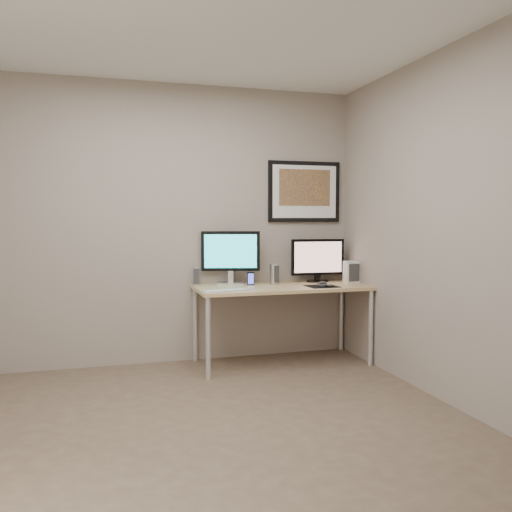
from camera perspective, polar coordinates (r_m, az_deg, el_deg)
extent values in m
plane|color=brown|center=(3.70, -5.49, -17.56)|extent=(3.60, 3.60, 0.00)
plane|color=white|center=(3.66, -5.79, 23.85)|extent=(3.60, 3.60, 0.00)
plane|color=gray|center=(5.12, -9.23, 3.31)|extent=(3.60, 0.00, 3.60)
plane|color=gray|center=(4.17, 19.48, 2.99)|extent=(0.00, 3.40, 3.40)
cube|color=#A57750|center=(5.05, 2.72, -3.32)|extent=(1.60, 0.70, 0.03)
cylinder|color=silver|center=(4.62, -5.05, -8.62)|extent=(0.04, 0.04, 0.70)
cylinder|color=silver|center=(5.21, -6.42, -7.17)|extent=(0.04, 0.04, 0.70)
cylinder|color=silver|center=(5.13, 11.97, -7.41)|extent=(0.04, 0.04, 0.70)
cylinder|color=silver|center=(5.67, 8.97, -6.28)|extent=(0.04, 0.04, 0.70)
cube|color=black|center=(5.45, 5.09, 6.75)|extent=(0.75, 0.03, 0.60)
cube|color=silver|center=(5.43, 5.15, 6.76)|extent=(0.67, 0.00, 0.52)
cube|color=orange|center=(5.43, 5.17, 7.18)|extent=(0.54, 0.00, 0.36)
cube|color=#B8B8BE|center=(5.16, -2.68, -2.88)|extent=(0.29, 0.24, 0.02)
cube|color=#B8B8BE|center=(5.15, -2.69, -2.17)|extent=(0.06, 0.05, 0.11)
cube|color=black|center=(5.13, -2.69, 0.52)|extent=(0.54, 0.18, 0.38)
cube|color=#1FACB3|center=(5.11, -2.64, 0.51)|extent=(0.48, 0.13, 0.32)
cube|color=black|center=(5.37, 6.48, -2.63)|extent=(0.23, 0.13, 0.02)
cube|color=black|center=(5.37, 6.49, -2.26)|extent=(0.05, 0.04, 0.05)
cube|color=black|center=(5.35, 6.50, -0.10)|extent=(0.54, 0.05, 0.35)
cube|color=tan|center=(5.33, 6.58, -0.12)|extent=(0.49, 0.02, 0.30)
cylinder|color=#B8B8BE|center=(5.10, -6.32, -2.12)|extent=(0.08, 0.08, 0.17)
cylinder|color=#B8B8BE|center=(5.18, 1.89, -1.89)|extent=(0.10, 0.10, 0.19)
cube|color=black|center=(4.93, -0.56, -2.50)|extent=(0.07, 0.07, 0.14)
cube|color=silver|center=(4.66, -3.22, -3.65)|extent=(0.42, 0.19, 0.01)
cube|color=black|center=(5.02, 6.97, -3.18)|extent=(0.29, 0.26, 0.00)
ellipsoid|color=black|center=(5.04, 7.05, -2.90)|extent=(0.08, 0.13, 0.04)
cube|color=black|center=(5.01, 7.37, -3.10)|extent=(0.07, 0.17, 0.02)
cube|color=silver|center=(5.32, 10.03, -1.67)|extent=(0.14, 0.11, 0.21)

